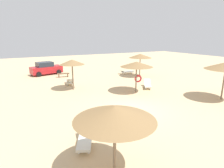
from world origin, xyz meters
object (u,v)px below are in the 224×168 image
parasol_0 (137,65)px  lounger_3 (85,139)px  parked_car (46,69)px  parasol_2 (72,62)px  lounger_0 (148,85)px  lounger_1 (126,72)px  parasol_3 (115,113)px  parasol_1 (140,56)px  bench_0 (63,74)px  lounger_2 (69,82)px

parasol_0 → lounger_3: bearing=-139.7°
lounger_3 → parked_car: size_ratio=0.47×
lounger_3 → parasol_2: bearing=76.6°
lounger_0 → lounger_1: lounger_0 is taller
parasol_3 → lounger_1: parasol_3 is taller
parasol_1 → lounger_1: bearing=102.5°
parked_car → bench_0: bearing=-59.2°
parasol_2 → parasol_3: parasol_2 is taller
parasol_0 → parasol_3: (-6.85, -8.41, -0.16)m
parasol_2 → lounger_1: (8.80, 4.32, -2.36)m
parasol_3 → parked_car: size_ratio=0.70×
lounger_0 → lounger_1: 7.39m
parked_car → lounger_1: bearing=-25.2°
parasol_1 → parasol_2: 9.52m
lounger_2 → parked_car: (-1.24, 6.83, 0.50)m
lounger_0 → bench_0: lounger_0 is taller
parasol_2 → lounger_1: parasol_2 is taller
lounger_3 → lounger_2: bearing=78.1°
parasol_3 → lounger_2: (2.15, 14.12, -2.10)m
parasol_0 → parasol_2: parasol_2 is taller
parasol_3 → lounger_1: 19.65m
parasol_0 → parked_car: size_ratio=0.69×
lounger_2 → lounger_3: 12.06m
lounger_2 → parked_car: size_ratio=0.46×
parasol_1 → parasol_3: bearing=-129.0°
lounger_0 → lounger_3: bearing=-143.1°
parasol_2 → lounger_0: parasol_2 is taller
lounger_0 → parasol_0: bearing=-158.7°
parasol_2 → lounger_0: 7.76m
lounger_0 → bench_0: (-6.28, 9.06, 0.03)m
lounger_0 → parked_car: parked_car is taller
lounger_0 → parasol_3: bearing=-133.8°
lounger_3 → parked_car: bearing=86.2°
parasol_3 → bench_0: bearing=82.1°
parasol_0 → lounger_3: parasol_0 is taller
parasol_0 → lounger_0: (1.96, 0.76, -2.26)m
lounger_2 → lounger_3: (-2.48, -11.80, -0.01)m
parasol_0 → lounger_1: parasol_0 is taller
bench_0 → lounger_2: bearing=-95.3°
parasol_1 → lounger_2: 9.43m
parasol_3 → lounger_3: parasol_3 is taller
parasol_1 → lounger_3: (-11.62, -11.62, -2.34)m
parasol_3 → bench_0: size_ratio=1.93×
parasol_3 → lounger_3: (-0.33, 2.32, -2.11)m
lounger_1 → parked_car: size_ratio=0.47×
lounger_2 → parasol_0: bearing=-50.5°
bench_0 → lounger_3: bearing=-100.2°
lounger_3 → parasol_1: bearing=45.0°
lounger_0 → lounger_3: 11.43m
lounger_2 → parked_car: bearing=100.3°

